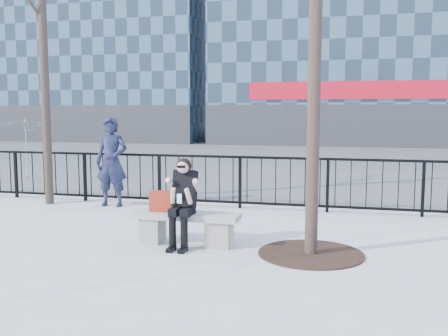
# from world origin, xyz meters

# --- Properties ---
(ground) EXTENTS (120.00, 120.00, 0.00)m
(ground) POSITION_xyz_m (0.00, 0.00, 0.00)
(ground) COLOR #A8A7A2
(ground) RESTS_ON ground
(street_surface) EXTENTS (60.00, 23.00, 0.01)m
(street_surface) POSITION_xyz_m (0.00, 15.00, 0.00)
(street_surface) COLOR #474747
(street_surface) RESTS_ON ground
(railing) EXTENTS (14.00, 0.06, 1.10)m
(railing) POSITION_xyz_m (0.00, 3.00, 0.55)
(railing) COLOR black
(railing) RESTS_ON ground
(tree_grate) EXTENTS (1.50, 1.50, 0.02)m
(tree_grate) POSITION_xyz_m (1.90, -0.10, 0.01)
(tree_grate) COLOR black
(tree_grate) RESTS_ON ground
(bench_main) EXTENTS (1.65, 0.46, 0.49)m
(bench_main) POSITION_xyz_m (0.00, 0.00, 0.30)
(bench_main) COLOR gray
(bench_main) RESTS_ON ground
(seated_woman) EXTENTS (0.50, 0.64, 1.34)m
(seated_woman) POSITION_xyz_m (0.00, -0.16, 0.67)
(seated_woman) COLOR black
(seated_woman) RESTS_ON ground
(handbag) EXTENTS (0.38, 0.18, 0.31)m
(handbag) POSITION_xyz_m (-0.39, 0.02, 0.65)
(handbag) COLOR maroon
(handbag) RESTS_ON bench_main
(shopping_bag) EXTENTS (0.45, 0.28, 0.40)m
(shopping_bag) POSITION_xyz_m (0.54, -0.08, 0.20)
(shopping_bag) COLOR beige
(shopping_bag) RESTS_ON ground
(standing_man) EXTENTS (0.73, 0.51, 1.91)m
(standing_man) POSITION_xyz_m (-2.51, 2.57, 0.95)
(standing_man) COLOR black
(standing_man) RESTS_ON ground
(vendor_umbrella) EXTENTS (2.35, 2.38, 1.84)m
(vendor_umbrella) POSITION_xyz_m (-6.90, 5.76, 0.92)
(vendor_umbrella) COLOR gold
(vendor_umbrella) RESTS_ON ground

